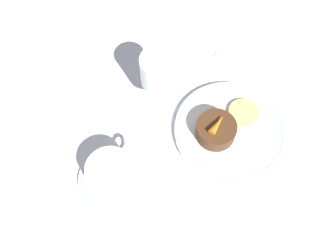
% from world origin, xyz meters
% --- Properties ---
extents(ground_plane, '(3.00, 3.00, 0.00)m').
position_xyz_m(ground_plane, '(0.00, 0.00, 0.00)').
color(ground_plane, white).
extents(dinner_plate, '(0.23, 0.23, 0.01)m').
position_xyz_m(dinner_plate, '(0.03, -0.03, 0.01)').
color(dinner_plate, white).
rests_on(dinner_plate, ground_plane).
extents(saucer, '(0.13, 0.13, 0.01)m').
position_xyz_m(saucer, '(-0.18, 0.13, 0.01)').
color(saucer, white).
rests_on(saucer, ground_plane).
extents(coffee_cup, '(0.12, 0.09, 0.05)m').
position_xyz_m(coffee_cup, '(-0.18, 0.13, 0.04)').
color(coffee_cup, white).
rests_on(coffee_cup, saucer).
extents(spoon, '(0.03, 0.12, 0.00)m').
position_xyz_m(spoon, '(-0.14, 0.13, 0.01)').
color(spoon, silver).
rests_on(spoon, saucer).
extents(wine_glass, '(0.07, 0.07, 0.14)m').
position_xyz_m(wine_glass, '(0.03, 0.14, 0.09)').
color(wine_glass, silver).
rests_on(wine_glass, ground_plane).
extents(fork, '(0.03, 0.19, 0.01)m').
position_xyz_m(fork, '(0.19, 0.01, 0.00)').
color(fork, silver).
rests_on(fork, ground_plane).
extents(dessert_cake, '(0.08, 0.08, 0.04)m').
position_xyz_m(dessert_cake, '(-0.00, -0.01, 0.03)').
color(dessert_cake, '#4C2D19').
rests_on(dessert_cake, dinner_plate).
extents(carrot_garnish, '(0.05, 0.02, 0.02)m').
position_xyz_m(carrot_garnish, '(-0.00, -0.01, 0.06)').
color(carrot_garnish, orange).
rests_on(carrot_garnish, dessert_cake).
extents(pineapple_slice, '(0.06, 0.06, 0.01)m').
position_xyz_m(pineapple_slice, '(0.07, -0.04, 0.02)').
color(pineapple_slice, '#EFE075').
rests_on(pineapple_slice, dinner_plate).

